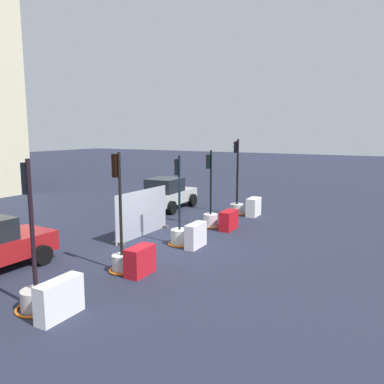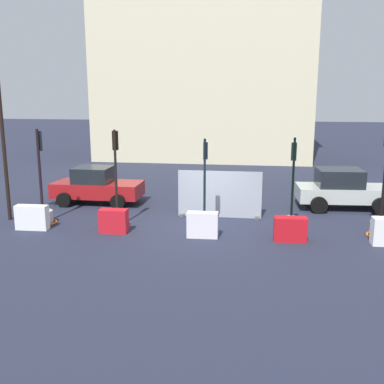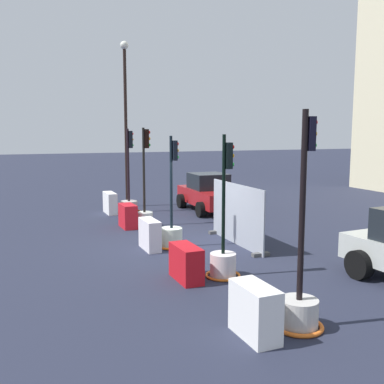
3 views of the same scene
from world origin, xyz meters
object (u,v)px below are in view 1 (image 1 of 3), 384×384
traffic_light_2 (179,232)px  car_silver_hatchback (167,194)px  construction_barrier_0 (60,299)px  construction_barrier_4 (254,207)px  traffic_light_1 (121,252)px  traffic_light_4 (237,203)px  traffic_light_3 (210,215)px  construction_barrier_2 (196,235)px  construction_barrier_1 (140,261)px  traffic_light_0 (36,289)px  construction_barrier_3 (229,220)px

traffic_light_2 → car_silver_hatchback: (5.32, 4.05, 0.35)m
construction_barrier_0 → construction_barrier_4: construction_barrier_4 is taller
traffic_light_1 → traffic_light_4: size_ratio=0.94×
traffic_light_4 → construction_barrier_0: size_ratio=3.23×
traffic_light_3 → traffic_light_4: 2.95m
traffic_light_1 → construction_barrier_4: traffic_light_1 is taller
construction_barrier_0 → construction_barrier_2: (6.07, -0.05, -0.00)m
traffic_light_1 → traffic_light_4: 9.08m
construction_barrier_4 → construction_barrier_1: bearing=179.9°
traffic_light_1 → construction_barrier_0: (-2.91, -0.68, -0.15)m
construction_barrier_0 → construction_barrier_1: size_ratio=1.18×
traffic_light_0 → traffic_light_4: traffic_light_4 is taller
traffic_light_0 → traffic_light_2: bearing=-1.6°
construction_barrier_1 → car_silver_hatchback: (8.42, 4.62, 0.40)m
traffic_light_1 → traffic_light_2: (3.15, -0.06, -0.13)m
traffic_light_3 → construction_barrier_1: (-6.06, -0.83, -0.11)m
traffic_light_0 → traffic_light_2: (6.04, -0.17, -0.03)m
traffic_light_0 → construction_barrier_1: (2.95, -0.74, -0.08)m
traffic_light_1 → traffic_light_2: bearing=-1.0°
construction_barrier_2 → traffic_light_1: bearing=167.1°
traffic_light_2 → traffic_light_3: size_ratio=0.98×
traffic_light_1 → car_silver_hatchback: traffic_light_1 is taller
traffic_light_0 → traffic_light_1: traffic_light_1 is taller
traffic_light_0 → construction_barrier_2: 6.11m
construction_barrier_3 → car_silver_hatchback: size_ratio=0.27×
construction_barrier_1 → construction_barrier_3: size_ratio=0.91×
construction_barrier_3 → construction_barrier_0: bearing=179.8°
construction_barrier_0 → construction_barrier_3: size_ratio=1.08×
traffic_light_4 → construction_barrier_3: 3.17m
traffic_light_2 → car_silver_hatchback: 6.70m
construction_barrier_3 → construction_barrier_4: construction_barrier_4 is taller
traffic_light_0 → construction_barrier_4: traffic_light_0 is taller
traffic_light_3 → construction_barrier_2: traffic_light_3 is taller
traffic_light_4 → construction_barrier_4: (0.02, -0.88, -0.11)m
traffic_light_1 → traffic_light_3: 6.13m
traffic_light_3 → car_silver_hatchback: size_ratio=0.83×
traffic_light_0 → construction_barrier_3: traffic_light_0 is taller
construction_barrier_1 → construction_barrier_4: construction_barrier_4 is taller
traffic_light_4 → construction_barrier_4: 0.88m
construction_barrier_1 → construction_barrier_3: construction_barrier_1 is taller
traffic_light_2 → traffic_light_3: 2.98m
traffic_light_3 → construction_barrier_4: traffic_light_3 is taller
traffic_light_0 → construction_barrier_0: 0.79m
traffic_light_2 → car_silver_hatchback: bearing=37.3°
traffic_light_2 → construction_barrier_4: (5.94, -0.59, -0.02)m
construction_barrier_3 → traffic_light_3: bearing=85.0°
traffic_light_0 → traffic_light_3: size_ratio=1.06×
construction_barrier_1 → car_silver_hatchback: size_ratio=0.25×
construction_barrier_2 → car_silver_hatchback: (5.31, 4.72, 0.38)m
traffic_light_1 → construction_barrier_3: bearing=-6.6°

